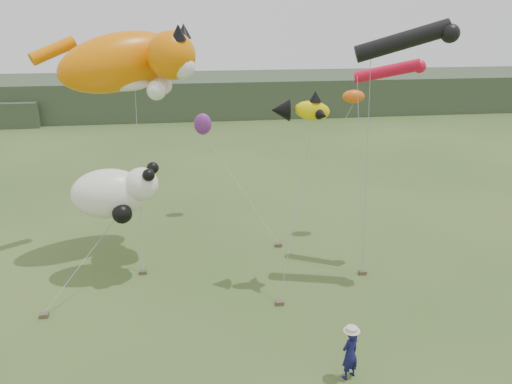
% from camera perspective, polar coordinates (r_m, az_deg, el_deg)
% --- Properties ---
extents(ground, '(120.00, 120.00, 0.00)m').
position_cam_1_polar(ground, '(17.12, 4.25, -18.82)').
color(ground, '#385123').
rests_on(ground, ground).
extents(headland, '(90.00, 13.00, 4.00)m').
position_cam_1_polar(headland, '(58.40, -8.24, 10.86)').
color(headland, '#2D3D28').
rests_on(headland, ground).
extents(festival_attendant, '(0.74, 0.65, 1.72)m').
position_cam_1_polar(festival_attendant, '(16.26, 10.69, -17.72)').
color(festival_attendant, '#131448').
rests_on(festival_attendant, ground).
extents(sandbag_anchors, '(13.17, 5.32, 0.16)m').
position_cam_1_polar(sandbag_anchors, '(21.43, -3.35, -9.91)').
color(sandbag_anchors, brown).
rests_on(sandbag_anchors, ground).
extents(cat_kite, '(7.21, 4.56, 3.33)m').
position_cam_1_polar(cat_kite, '(22.73, -14.10, 14.26)').
color(cat_kite, orange).
rests_on(cat_kite, ground).
extents(fish_kite, '(2.28, 1.52, 1.18)m').
position_cam_1_polar(fish_kite, '(19.16, 5.11, 9.36)').
color(fish_kite, '#EECE01').
rests_on(fish_kite, ground).
extents(tube_kites, '(3.74, 3.34, 2.65)m').
position_cam_1_polar(tube_kites, '(20.81, 16.68, 15.33)').
color(tube_kites, black).
rests_on(tube_kites, ground).
extents(panda_kite, '(3.62, 2.34, 2.25)m').
position_cam_1_polar(panda_kite, '(21.34, -15.88, -0.06)').
color(panda_kite, white).
rests_on(panda_kite, ground).
extents(misc_kites, '(8.10, 4.09, 2.74)m').
position_cam_1_polar(misc_kites, '(25.83, 0.27, 8.91)').
color(misc_kites, '#E25B10').
rests_on(misc_kites, ground).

